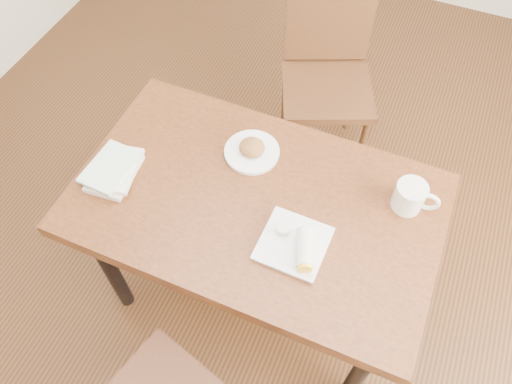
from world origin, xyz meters
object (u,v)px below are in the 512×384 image
at_px(chair_far, 327,65).
at_px(coffee_mug, 411,196).
at_px(book_stack, 114,170).
at_px(plate_burrito, 297,245).
at_px(table, 256,214).
at_px(plate_scone, 252,150).

xyz_separation_m(chair_far, coffee_mug, (0.51, -0.77, 0.26)).
bearing_deg(book_stack, plate_burrito, -2.04).
xyz_separation_m(table, coffee_mug, (0.47, 0.18, 0.14)).
relative_size(chair_far, plate_scone, 4.79).
distance_m(table, plate_burrito, 0.25).
distance_m(chair_far, book_stack, 1.16).
bearing_deg(plate_scone, coffee_mug, 0.15).
relative_size(chair_far, book_stack, 4.26).
bearing_deg(chair_far, coffee_mug, -56.40).
distance_m(table, coffee_mug, 0.53).
bearing_deg(plate_scone, table, -62.77).
bearing_deg(table, plate_scone, 117.23).
height_order(chair_far, coffee_mug, chair_far).
bearing_deg(chair_far, plate_scone, -93.73).
relative_size(chair_far, coffee_mug, 6.26).
bearing_deg(table, plate_burrito, -31.86).
height_order(table, book_stack, book_stack).
distance_m(table, plate_scone, 0.23).
xyz_separation_m(coffee_mug, plate_burrito, (-0.28, -0.30, -0.03)).
relative_size(plate_scone, plate_burrito, 0.94).
bearing_deg(plate_burrito, book_stack, 177.96).
bearing_deg(coffee_mug, plate_scone, -179.85).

